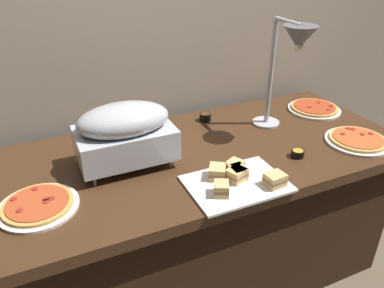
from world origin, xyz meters
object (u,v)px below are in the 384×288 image
object	(u,v)px
sauce_cup_near	(205,117)
sauce_cup_far	(298,153)
pizza_plate_center	(38,205)
sandwich_platter	(237,179)
chafing_dish	(125,132)
heat_lamp	(293,50)
pizza_plate_front	(314,108)
pizza_plate_raised_stand	(357,140)

from	to	relation	value
sauce_cup_near	sauce_cup_far	size ratio (longest dim) A/B	1.06
pizza_plate_center	sandwich_platter	bearing A→B (deg)	-12.36
chafing_dish	heat_lamp	size ratio (longest dim) A/B	0.74
chafing_dish	sauce_cup_far	world-z (taller)	chafing_dish
sauce_cup_near	pizza_plate_front	bearing A→B (deg)	-12.37
pizza_plate_front	sauce_cup_near	distance (m)	0.63
heat_lamp	sandwich_platter	xyz separation A→B (m)	(-0.42, -0.28, -0.40)
sauce_cup_near	sauce_cup_far	distance (m)	0.55
heat_lamp	pizza_plate_raised_stand	distance (m)	0.54
pizza_plate_front	sauce_cup_far	size ratio (longest dim) A/B	5.01
pizza_plate_center	sauce_cup_far	bearing A→B (deg)	-4.66
pizza_plate_front	sauce_cup_far	xyz separation A→B (m)	(-0.41, -0.38, 0.00)
pizza_plate_raised_stand	sandwich_platter	bearing A→B (deg)	-174.93
sauce_cup_near	chafing_dish	bearing A→B (deg)	-152.38
heat_lamp	sauce_cup_far	xyz separation A→B (m)	(-0.07, -0.20, -0.40)
pizza_plate_front	chafing_dish	bearing A→B (deg)	-173.56
pizza_plate_front	sauce_cup_near	world-z (taller)	sauce_cup_near
sandwich_platter	sauce_cup_near	bearing A→B (deg)	75.94
sauce_cup_far	sauce_cup_near	bearing A→B (deg)	111.82
sauce_cup_far	pizza_plate_front	bearing A→B (deg)	42.33
sandwich_platter	pizza_plate_center	bearing A→B (deg)	167.64
chafing_dish	heat_lamp	bearing A→B (deg)	-3.39
heat_lamp	sauce_cup_near	size ratio (longest dim) A/B	8.82
sauce_cup_far	pizza_plate_center	bearing A→B (deg)	175.34
pizza_plate_front	sauce_cup_far	distance (m)	0.56
pizza_plate_front	sandwich_platter	world-z (taller)	sandwich_platter
heat_lamp	sandwich_platter	world-z (taller)	heat_lamp
pizza_plate_raised_stand	sauce_cup_far	size ratio (longest dim) A/B	5.17
heat_lamp	sandwich_platter	bearing A→B (deg)	-146.55
pizza_plate_raised_stand	pizza_plate_front	bearing A→B (deg)	79.95
heat_lamp	pizza_plate_front	bearing A→B (deg)	26.42
sandwich_platter	heat_lamp	bearing A→B (deg)	33.45
chafing_dish	pizza_plate_center	distance (m)	0.43
chafing_dish	pizza_plate_front	world-z (taller)	chafing_dish
sandwich_platter	sauce_cup_far	world-z (taller)	sandwich_platter
sauce_cup_far	sandwich_platter	bearing A→B (deg)	-168.43
pizza_plate_raised_stand	sauce_cup_far	distance (m)	0.34
pizza_plate_raised_stand	sandwich_platter	world-z (taller)	sandwich_platter
chafing_dish	sauce_cup_far	bearing A→B (deg)	-19.52
chafing_dish	pizza_plate_raised_stand	distance (m)	1.09
sandwich_platter	chafing_dish	bearing A→B (deg)	137.73
sandwich_platter	sauce_cup_far	distance (m)	0.36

